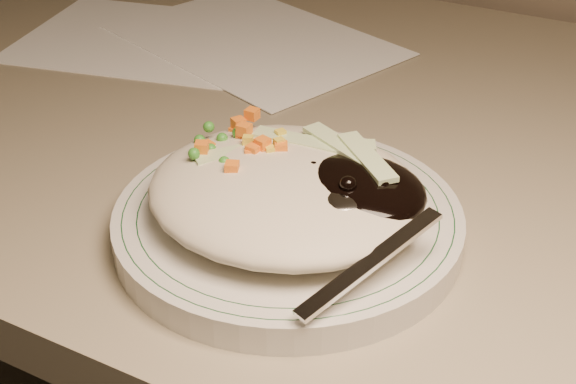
% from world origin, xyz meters
% --- Properties ---
extents(desk, '(1.40, 0.70, 0.74)m').
position_xyz_m(desk, '(0.00, 1.38, 0.54)').
color(desk, gray).
rests_on(desk, ground).
extents(plate, '(0.25, 0.25, 0.02)m').
position_xyz_m(plate, '(-0.10, 1.19, 0.75)').
color(plate, silver).
rests_on(plate, desk).
extents(plate_rim, '(0.23, 0.23, 0.00)m').
position_xyz_m(plate_rim, '(-0.10, 1.19, 0.76)').
color(plate_rim, '#144723').
rests_on(plate_rim, plate).
extents(meal, '(0.21, 0.19, 0.05)m').
position_xyz_m(meal, '(-0.09, 1.19, 0.78)').
color(meal, beige).
rests_on(meal, plate).
extents(papers, '(0.44, 0.33, 0.00)m').
position_xyz_m(papers, '(-0.35, 1.48, 0.74)').
color(papers, white).
rests_on(papers, desk).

